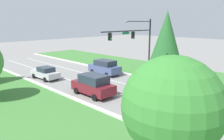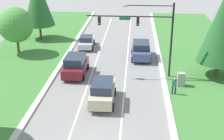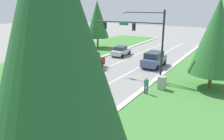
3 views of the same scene
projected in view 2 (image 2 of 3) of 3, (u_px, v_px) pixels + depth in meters
name	position (u px, v px, depth m)	size (l,w,h in m)	color
traffic_signal_mast	(147.00, 28.00, 30.42)	(8.49, 0.41, 7.60)	black
silver_sedan	(86.00, 42.00, 40.93)	(2.10, 4.50, 1.60)	silver
slate_blue_suv	(141.00, 50.00, 36.99)	(2.32, 4.73, 2.04)	#475684
champagne_suv	(103.00, 92.00, 26.60)	(2.13, 4.59, 2.03)	beige
burgundy_suv	(75.00, 65.00, 32.31)	(2.30, 4.71, 2.11)	maroon
utility_cabinet	(181.00, 80.00, 29.81)	(0.70, 0.60, 1.38)	#9E9E99
pedestrian	(174.00, 85.00, 28.04)	(0.43, 0.32, 1.69)	#232842
oak_near_left_tree	(16.00, 25.00, 37.70)	(4.30, 4.30, 5.78)	brown
conifer_far_right_tree	(223.00, 27.00, 30.35)	(4.49, 4.49, 8.82)	brown
conifer_mid_left_tree	(38.00, 1.00, 42.92)	(4.31, 4.31, 8.92)	brown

